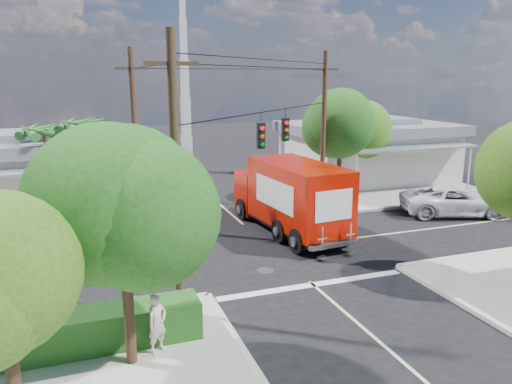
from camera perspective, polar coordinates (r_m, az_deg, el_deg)
name	(u,v)px	position (r m, az deg, el deg)	size (l,w,h in m)	color
ground	(271,248)	(22.81, 1.72, -6.47)	(120.00, 120.00, 0.00)	black
sidewalk_ne	(355,183)	(36.93, 11.25, 1.03)	(14.12, 14.12, 0.14)	#9A958B
sidewalk_nw	(28,209)	(31.89, -24.57, -1.83)	(14.12, 14.12, 0.14)	#9A958B
road_markings	(284,259)	(21.53, 3.18, -7.68)	(32.00, 32.00, 0.01)	beige
building_ne	(368,149)	(38.29, 12.65, 4.81)	(11.80, 10.20, 4.50)	silver
building_nw	(6,170)	(33.13, -26.65, 2.30)	(10.80, 10.20, 4.30)	beige
radio_tower	(185,102)	(40.90, -8.08, 10.19)	(0.80, 0.80, 17.00)	silver
tree_sw_front	(123,212)	(12.89, -14.95, -2.24)	(3.88, 3.78, 6.03)	#422D1C
tree_sw_back	(1,279)	(10.72, -27.09, -8.88)	(3.56, 3.42, 5.41)	#422D1C
tree_ne_front	(341,125)	(30.86, 9.71, 7.58)	(4.21, 4.14, 6.66)	#422D1C
tree_ne_back	(359,129)	(34.12, 11.68, 7.04)	(3.77, 3.66, 5.82)	#422D1C
palm_nw_front	(84,127)	(27.59, -19.02, 7.00)	(3.01, 3.08, 5.59)	#422D1C
palm_nw_back	(45,133)	(29.16, -22.98, 6.24)	(3.01, 3.08, 5.19)	#422D1C
utility_poles	(226,143)	(22.69, -3.44, 5.57)	(12.00, 10.68, 9.00)	#473321
picket_fence	(96,317)	(15.97, -17.79, -13.43)	(5.94, 0.06, 1.00)	silver
hedge_sw	(90,330)	(15.25, -18.43, -14.76)	(6.20, 1.20, 1.10)	#214F19
vending_boxes	(333,193)	(30.69, 8.77, -0.13)	(1.90, 0.50, 1.10)	red
delivery_truck	(290,197)	(24.66, 3.94, -0.53)	(3.38, 8.56, 3.62)	black
parked_car	(455,201)	(30.15, 21.78, -0.92)	(2.71, 5.88, 1.64)	silver
pedestrian	(157,323)	(14.48, -11.22, -14.52)	(0.62, 0.41, 1.70)	beige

